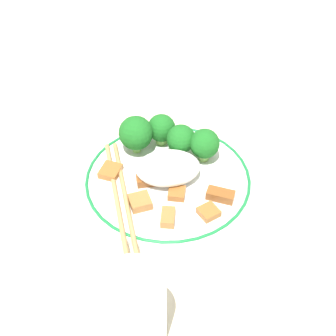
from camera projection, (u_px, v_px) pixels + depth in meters
ground_plane at (168, 185)px, 0.71m from camera, size 3.00×3.00×0.00m
plate at (168, 180)px, 0.71m from camera, size 0.25×0.25×0.02m
rice_mound at (168, 168)px, 0.69m from camera, size 0.10×0.07×0.04m
broccoli_back_left at (205, 144)px, 0.71m from camera, size 0.05×0.05×0.06m
broccoli_back_center at (181, 139)px, 0.72m from camera, size 0.05×0.05×0.05m
broccoli_back_right at (160, 129)px, 0.74m from camera, size 0.04×0.04×0.05m
broccoli_mid_left at (136, 133)px, 0.72m from camera, size 0.05×0.05×0.06m
meat_near_front at (209, 212)px, 0.65m from camera, size 0.03×0.03×0.01m
meat_near_left at (177, 193)px, 0.67m from camera, size 0.03×0.03×0.01m
meat_near_right at (140, 202)px, 0.66m from camera, size 0.03×0.03×0.01m
meat_near_back at (220, 195)px, 0.67m from camera, size 0.04×0.03×0.01m
meat_on_rice_edge at (168, 217)px, 0.64m from camera, size 0.02×0.03×0.01m
meat_mid_left at (147, 180)px, 0.69m from camera, size 0.03×0.02×0.01m
meat_mid_right at (111, 171)px, 0.71m from camera, size 0.04×0.04×0.01m
chopsticks at (120, 195)px, 0.67m from camera, size 0.04×0.23×0.01m
drinking_glass at (134, 312)px, 0.50m from camera, size 0.07×0.07×0.11m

